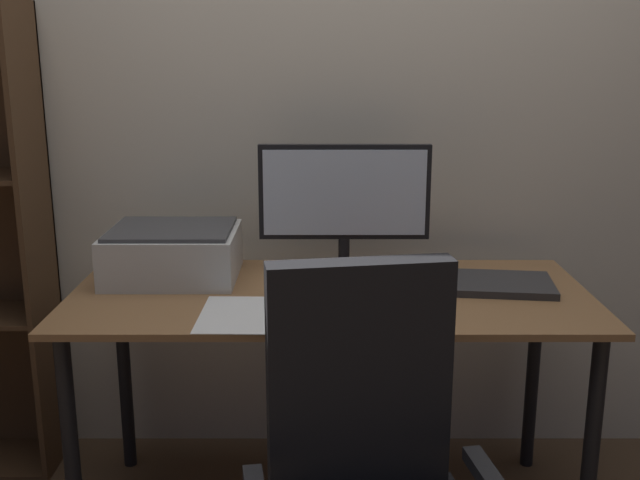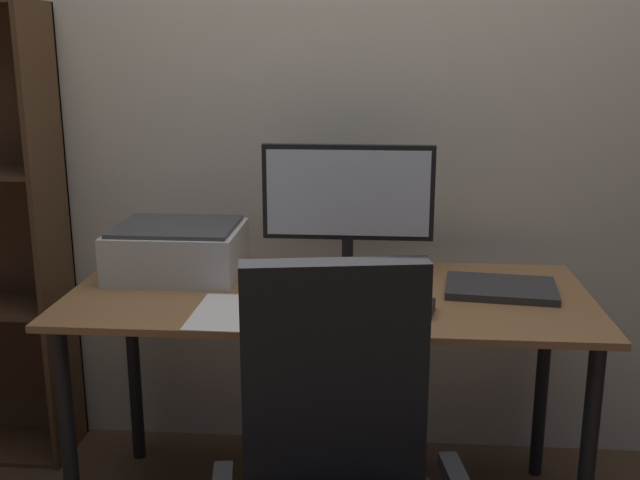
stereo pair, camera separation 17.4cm
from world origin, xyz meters
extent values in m
cube|color=beige|center=(0.00, 0.52, 1.30)|extent=(6.40, 0.10, 2.60)
cube|color=olive|center=(0.00, 0.00, 0.73)|extent=(1.53, 0.69, 0.02)
cylinder|color=black|center=(-0.71, -0.29, 0.36)|extent=(0.04, 0.04, 0.72)
cylinder|color=black|center=(0.71, -0.29, 0.36)|extent=(0.04, 0.04, 0.72)
cylinder|color=black|center=(-0.71, 0.29, 0.36)|extent=(0.04, 0.04, 0.72)
cylinder|color=black|center=(0.71, 0.29, 0.36)|extent=(0.04, 0.04, 0.72)
cylinder|color=black|center=(0.05, 0.21, 0.75)|extent=(0.20, 0.20, 0.01)
cylinder|color=black|center=(0.05, 0.21, 0.80)|extent=(0.04, 0.04, 0.10)
cube|color=black|center=(0.05, 0.21, 1.00)|extent=(0.54, 0.03, 0.30)
cube|color=silver|center=(0.05, 0.19, 1.00)|extent=(0.51, 0.01, 0.27)
cube|color=black|center=(0.04, -0.16, 0.75)|extent=(0.29, 0.11, 0.02)
cube|color=black|center=(0.27, -0.17, 0.76)|extent=(0.07, 0.10, 0.03)
cylinder|color=#B72D28|center=(0.10, -0.02, 0.79)|extent=(0.07, 0.07, 0.09)
cube|color=#B72D28|center=(0.14, -0.02, 0.79)|extent=(0.02, 0.01, 0.05)
cube|color=#2D2D30|center=(0.51, 0.04, 0.75)|extent=(0.35, 0.27, 0.02)
cube|color=silver|center=(-0.49, 0.15, 0.81)|extent=(0.40, 0.34, 0.15)
cube|color=#424244|center=(-0.49, 0.15, 0.90)|extent=(0.37, 0.31, 0.01)
cube|color=white|center=(-0.25, -0.20, 0.74)|extent=(0.22, 0.30, 0.00)
cube|color=black|center=(0.06, -0.62, 0.75)|extent=(0.41, 0.13, 0.52)
cube|color=#4C331E|center=(-0.97, 0.31, 0.80)|extent=(0.02, 0.28, 1.59)
camera|label=1|loc=(-0.03, -2.13, 1.44)|focal=42.34mm
camera|label=2|loc=(0.14, -2.12, 1.44)|focal=42.34mm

